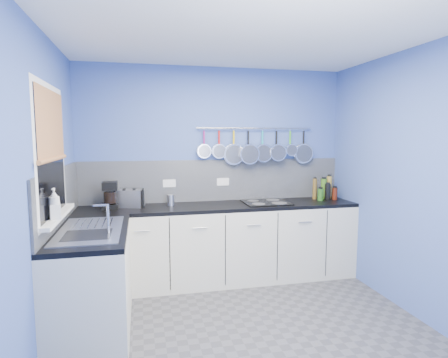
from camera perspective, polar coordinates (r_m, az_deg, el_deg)
name	(u,v)px	position (r m, az deg, el deg)	size (l,w,h in m)	color
floor	(249,333)	(3.47, 3.83, -22.61)	(3.20, 3.00, 0.02)	#47474C
ceiling	(251,30)	(3.14, 4.21, 21.85)	(3.20, 3.00, 0.02)	white
wall_back	(214,172)	(4.52, -1.51, 1.09)	(3.20, 0.02, 2.50)	#435CA9
wall_front	(351,237)	(1.70, 19.00, -8.50)	(3.20, 0.02, 2.50)	#435CA9
wall_left	(38,196)	(3.02, -26.67, -2.33)	(0.02, 3.00, 2.50)	#435CA9
wall_right	(418,184)	(3.84, 27.66, -0.62)	(0.02, 3.00, 2.50)	#435CA9
backsplash_back	(215,180)	(4.51, -1.45, -0.20)	(3.20, 0.02, 0.50)	gray
backsplash_left	(60,196)	(3.61, -23.98, -2.46)	(0.02, 1.80, 0.50)	gray
cabinet_run_back	(220,244)	(4.38, -0.67, -10.04)	(3.20, 0.60, 0.86)	beige
worktop_back	(220,206)	(4.27, -0.68, -4.24)	(3.20, 0.60, 0.04)	black
cabinet_run_left	(93,284)	(3.46, -19.56, -15.00)	(0.60, 1.20, 0.86)	beige
worktop_left	(91,233)	(3.33, -19.86, -7.76)	(0.60, 1.20, 0.04)	black
window_frame	(51,153)	(3.28, -25.10, 3.66)	(0.01, 1.00, 1.10)	white
window_glass	(52,153)	(3.28, -25.01, 3.66)	(0.01, 0.90, 1.00)	black
bamboo_blind	(51,125)	(3.28, -25.07, 7.60)	(0.01, 0.90, 0.55)	#C3753D
window_sill	(58,216)	(3.33, -24.24, -5.19)	(0.10, 0.98, 0.03)	white
sink_unit	(90,230)	(3.32, -19.88, -7.36)	(0.50, 0.95, 0.01)	silver
mixer_tap	(108,219)	(3.10, -17.43, -5.85)	(0.12, 0.08, 0.26)	silver
socket_left	(169,183)	(4.42, -8.42, -0.66)	(0.15, 0.01, 0.09)	white
socket_right	(223,182)	(4.52, -0.17, -0.44)	(0.15, 0.01, 0.09)	white
pot_rail	(255,128)	(4.56, 4.85, 7.79)	(0.02, 0.02, 1.45)	silver
soap_bottle_a	(54,204)	(3.13, -24.67, -3.45)	(0.09, 0.09, 0.24)	white
soap_bottle_b	(54,208)	(3.13, -24.67, -4.08)	(0.08, 0.08, 0.17)	white
paper_towel	(111,196)	(4.26, -17.01, -2.48)	(0.12, 0.12, 0.26)	white
coffee_maker	(110,195)	(4.19, -17.14, -2.43)	(0.17, 0.18, 0.29)	black
toaster	(129,198)	(4.26, -14.36, -2.89)	(0.30, 0.17, 0.19)	silver
canister	(171,200)	(4.27, -8.20, -3.22)	(0.08, 0.08, 0.12)	silver
hob	(266,202)	(4.41, 6.48, -3.61)	(0.52, 0.46, 0.01)	black
pan_0	(204,143)	(4.40, -3.07, 5.54)	(0.16, 0.05, 0.35)	silver
pan_1	(219,143)	(4.44, -0.75, 5.52)	(0.17, 0.05, 0.36)	silver
pan_2	(234,146)	(4.48, 1.53, 5.03)	(0.25, 0.05, 0.44)	silver
pan_3	(248,146)	(4.53, 3.76, 5.06)	(0.24, 0.10, 0.43)	silver
pan_4	(262,145)	(4.58, 5.94, 5.19)	(0.22, 0.09, 0.41)	silver
pan_5	(276,145)	(4.64, 8.08, 5.26)	(0.21, 0.11, 0.40)	silver
pan_6	(290,142)	(4.71, 10.15, 5.60)	(0.15, 0.09, 0.34)	silver
pan_7	(304,146)	(4.79, 12.15, 5.00)	(0.24, 0.05, 0.43)	silver
condiment_0	(329,187)	(4.87, 15.88, -1.23)	(0.06, 0.06, 0.28)	olive
condiment_1	(324,189)	(4.84, 15.10, -1.44)	(0.07, 0.07, 0.25)	#3F721E
condiment_2	(315,189)	(4.78, 13.79, -1.47)	(0.05, 0.05, 0.26)	brown
condiment_3	(335,194)	(4.80, 16.68, -2.19)	(0.06, 0.06, 0.15)	#4C190C
condiment_4	(328,192)	(4.75, 15.66, -1.92)	(0.07, 0.07, 0.20)	black
condiment_5	(320,195)	(4.69, 14.63, -2.34)	(0.07, 0.07, 0.14)	#265919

